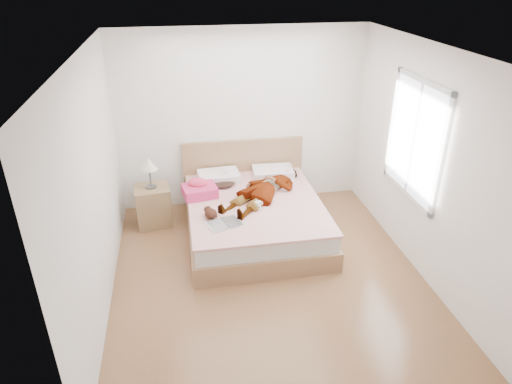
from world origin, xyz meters
TOP-DOWN VIEW (x-y plane):
  - ground at (0.00, 0.00)m, footprint 4.00×4.00m
  - woman at (0.18, 1.16)m, footprint 1.54×1.57m
  - hair at (-0.39, 1.61)m, footprint 0.57×0.64m
  - phone at (-0.32, 1.56)m, footprint 0.11×0.10m
  - room_shell at (1.77, 0.30)m, footprint 4.00×4.00m
  - bed at (0.00, 1.04)m, footprint 1.80×2.08m
  - towel at (-0.71, 1.26)m, footprint 0.50×0.42m
  - magazine at (-0.46, 0.44)m, footprint 0.48×0.39m
  - coffee_mug at (0.01, 0.76)m, footprint 0.13×0.11m
  - plush_toy at (-0.61, 0.63)m, footprint 0.19×0.25m
  - nightstand at (-1.35, 1.48)m, footprint 0.51×0.47m

SIDE VIEW (x-z plane):
  - ground at x=0.00m, z-range 0.00..0.00m
  - bed at x=0.00m, z-range -0.22..0.78m
  - nightstand at x=-1.35m, z-range -0.17..0.84m
  - magazine at x=-0.46m, z-range 0.51..0.53m
  - hair at x=-0.39m, z-range 0.51..0.59m
  - coffee_mug at x=0.01m, z-range 0.51..0.61m
  - plush_toy at x=-0.61m, z-range 0.51..0.64m
  - towel at x=-0.71m, z-range 0.49..0.72m
  - woman at x=0.18m, z-range 0.51..0.73m
  - phone at x=-0.32m, z-range 0.68..0.73m
  - room_shell at x=1.77m, z-range -0.50..3.50m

